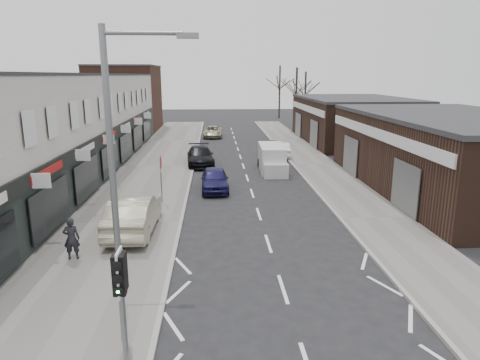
{
  "coord_description": "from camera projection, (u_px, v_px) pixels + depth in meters",
  "views": [
    {
      "loc": [
        -2.22,
        -10.99,
        7.01
      ],
      "look_at": [
        -1.16,
        6.88,
        2.6
      ],
      "focal_mm": 32.0,
      "sensor_mm": 36.0,
      "label": 1
    }
  ],
  "objects": [
    {
      "name": "warning_sign",
      "position": [
        161.0,
        166.0,
        23.27
      ],
      "size": [
        0.12,
        0.8,
        2.7
      ],
      "color": "slate",
      "rests_on": "pavement_left"
    },
    {
      "name": "sedan_on_pavement",
      "position": [
        134.0,
        214.0,
        19.12
      ],
      "size": [
        1.86,
        5.18,
        1.7
      ],
      "primitive_type": "imported",
      "rotation": [
        0.0,
        0.0,
        3.13
      ],
      "color": "#9F987F",
      "rests_on": "pavement_left"
    },
    {
      "name": "parked_car_right_a",
      "position": [
        280.0,
        150.0,
        37.35
      ],
      "size": [
        1.64,
        4.1,
        1.33
      ],
      "primitive_type": "imported",
      "rotation": [
        0.0,
        0.0,
        3.08
      ],
      "color": "silver",
      "rests_on": "ground"
    },
    {
      "name": "pavement_right",
      "position": [
        315.0,
        164.0,
        34.1
      ],
      "size": [
        3.5,
        64.0,
        0.12
      ],
      "primitive_type": "cube",
      "color": "slate",
      "rests_on": "ground"
    },
    {
      "name": "parked_car_left_a",
      "position": [
        215.0,
        179.0,
        26.57
      ],
      "size": [
        1.74,
        4.15,
        1.4
      ],
      "primitive_type": "imported",
      "rotation": [
        0.0,
        0.0,
        0.02
      ],
      "color": "#171543",
      "rests_on": "ground"
    },
    {
      "name": "shop_terrace_left",
      "position": [
        53.0,
        126.0,
        29.73
      ],
      "size": [
        8.0,
        41.0,
        7.1
      ],
      "primitive_type": "cube",
      "color": "silver",
      "rests_on": "ground"
    },
    {
      "name": "parked_car_right_b",
      "position": [
        272.0,
        147.0,
        38.3
      ],
      "size": [
        2.09,
        4.35,
        1.43
      ],
      "primitive_type": "imported",
      "rotation": [
        0.0,
        0.0,
        3.04
      ],
      "color": "black",
      "rests_on": "ground"
    },
    {
      "name": "right_unit_near",
      "position": [
        455.0,
        155.0,
        26.21
      ],
      "size": [
        10.0,
        18.0,
        4.5
      ],
      "primitive_type": "cube",
      "color": "#352118",
      "rests_on": "ground"
    },
    {
      "name": "parked_car_left_c",
      "position": [
        213.0,
        132.0,
        49.32
      ],
      "size": [
        2.2,
        4.58,
        1.26
      ],
      "primitive_type": "imported",
      "rotation": [
        0.0,
        0.0,
        -0.03
      ],
      "color": "#ABA589",
      "rests_on": "ground"
    },
    {
      "name": "traffic_light",
      "position": [
        121.0,
        284.0,
        9.68
      ],
      "size": [
        0.28,
        0.6,
        3.1
      ],
      "color": "slate",
      "rests_on": "pavement_left"
    },
    {
      "name": "ground",
      "position": [
        294.0,
        322.0,
        12.46
      ],
      "size": [
        160.0,
        160.0,
        0.0
      ],
      "primitive_type": "plane",
      "color": "black",
      "rests_on": "ground"
    },
    {
      "name": "pavement_left",
      "position": [
        157.0,
        166.0,
        33.38
      ],
      "size": [
        5.5,
        64.0,
        0.12
      ],
      "primitive_type": "cube",
      "color": "slate",
      "rests_on": "ground"
    },
    {
      "name": "tree_far_b",
      "position": [
        304.0,
        122.0,
        65.46
      ],
      "size": [
        3.6,
        3.6,
        7.5
      ],
      "primitive_type": null,
      "color": "#382D26",
      "rests_on": "ground"
    },
    {
      "name": "right_unit_far",
      "position": [
        353.0,
        121.0,
        45.6
      ],
      "size": [
        10.0,
        16.0,
        4.5
      ],
      "primitive_type": "cube",
      "color": "#352118",
      "rests_on": "ground"
    },
    {
      "name": "tree_far_c",
      "position": [
        279.0,
        118.0,
        71.1
      ],
      "size": [
        3.6,
        3.6,
        8.5
      ],
      "primitive_type": null,
      "color": "#382D26",
      "rests_on": "ground"
    },
    {
      "name": "brick_block_far",
      "position": [
        126.0,
        99.0,
        54.34
      ],
      "size": [
        8.0,
        10.0,
        8.0
      ],
      "primitive_type": "cube",
      "color": "#4C2A20",
      "rests_on": "ground"
    },
    {
      "name": "street_lamp",
      "position": [
        120.0,
        177.0,
        10.32
      ],
      "size": [
        2.23,
        0.22,
        8.0
      ],
      "color": "slate",
      "rests_on": "pavement_left"
    },
    {
      "name": "tree_far_a",
      "position": [
        295.0,
        127.0,
        59.5
      ],
      "size": [
        3.6,
        3.6,
        8.0
      ],
      "primitive_type": null,
      "color": "#382D26",
      "rests_on": "ground"
    },
    {
      "name": "pedestrian",
      "position": [
        71.0,
        238.0,
        16.27
      ],
      "size": [
        0.65,
        0.46,
        1.67
      ],
      "primitive_type": "imported",
      "rotation": [
        0.0,
        0.0,
        3.25
      ],
      "color": "black",
      "rests_on": "pavement_left"
    },
    {
      "name": "parked_car_left_b",
      "position": [
        200.0,
        156.0,
        34.06
      ],
      "size": [
        2.41,
        5.16,
        1.46
      ],
      "primitive_type": "imported",
      "rotation": [
        0.0,
        0.0,
        0.08
      ],
      "color": "black",
      "rests_on": "ground"
    },
    {
      "name": "white_van",
      "position": [
        272.0,
        159.0,
        31.83
      ],
      "size": [
        1.86,
        4.98,
        1.92
      ],
      "rotation": [
        0.0,
        0.0,
        -0.03
      ],
      "color": "silver",
      "rests_on": "ground"
    }
  ]
}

